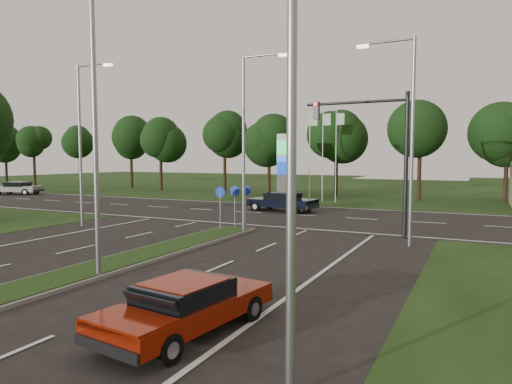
% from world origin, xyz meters
% --- Properties ---
extents(verge_far, '(160.00, 50.00, 0.02)m').
position_xyz_m(verge_far, '(0.00, 55.00, 0.00)').
color(verge_far, black).
rests_on(verge_far, ground).
extents(cross_road, '(160.00, 12.00, 0.02)m').
position_xyz_m(cross_road, '(0.00, 24.00, 0.00)').
color(cross_road, black).
rests_on(cross_road, ground).
extents(median_kerb, '(2.00, 26.00, 0.12)m').
position_xyz_m(median_kerb, '(0.00, 4.00, 0.06)').
color(median_kerb, slate).
rests_on(median_kerb, ground).
extents(streetlight_median_near, '(2.53, 0.22, 9.00)m').
position_xyz_m(streetlight_median_near, '(1.00, 6.00, 5.08)').
color(streetlight_median_near, gray).
rests_on(streetlight_median_near, ground).
extents(streetlight_median_far, '(2.53, 0.22, 9.00)m').
position_xyz_m(streetlight_median_far, '(1.00, 16.00, 5.08)').
color(streetlight_median_far, gray).
rests_on(streetlight_median_far, ground).
extents(streetlight_left_far, '(2.53, 0.22, 9.00)m').
position_xyz_m(streetlight_left_far, '(-8.30, 14.00, 5.08)').
color(streetlight_left_far, gray).
rests_on(streetlight_left_far, ground).
extents(streetlight_right_far, '(2.53, 0.22, 9.00)m').
position_xyz_m(streetlight_right_far, '(8.80, 16.00, 5.08)').
color(streetlight_right_far, gray).
rests_on(streetlight_right_far, ground).
extents(streetlight_right_near, '(2.53, 0.22, 9.00)m').
position_xyz_m(streetlight_right_near, '(8.80, 2.00, 5.08)').
color(streetlight_right_near, gray).
rests_on(streetlight_right_near, ground).
extents(traffic_signal, '(5.10, 0.42, 7.00)m').
position_xyz_m(traffic_signal, '(7.19, 18.00, 4.65)').
color(traffic_signal, black).
rests_on(traffic_signal, ground).
extents(median_signs, '(1.16, 1.76, 2.38)m').
position_xyz_m(median_signs, '(0.00, 16.40, 1.71)').
color(median_signs, gray).
rests_on(median_signs, ground).
extents(gas_pylon, '(5.80, 1.26, 8.00)m').
position_xyz_m(gas_pylon, '(-3.79, 33.05, 3.20)').
color(gas_pylon, silver).
rests_on(gas_pylon, ground).
extents(treeline_far, '(6.00, 6.00, 9.90)m').
position_xyz_m(treeline_far, '(0.10, 39.93, 6.83)').
color(treeline_far, black).
rests_on(treeline_far, ground).
extents(red_sedan, '(2.29, 4.49, 1.18)m').
position_xyz_m(red_sedan, '(5.96, 3.45, 0.64)').
color(red_sedan, maroon).
rests_on(red_sedan, ground).
extents(navy_sedan, '(5.21, 2.64, 1.38)m').
position_xyz_m(navy_sedan, '(-1.11, 25.53, 0.74)').
color(navy_sedan, black).
rests_on(navy_sedan, ground).
extents(far_car_a, '(5.18, 3.56, 1.37)m').
position_xyz_m(far_car_a, '(-32.01, 27.18, 0.74)').
color(far_car_a, '#979797').
rests_on(far_car_a, ground).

